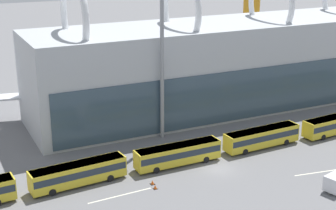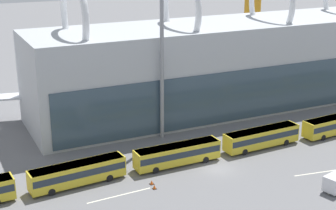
{
  "view_description": "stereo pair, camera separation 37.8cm",
  "coord_description": "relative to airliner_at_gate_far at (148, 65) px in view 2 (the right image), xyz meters",
  "views": [
    {
      "loc": [
        -36.62,
        -58.61,
        32.27
      ],
      "look_at": [
        1.14,
        19.53,
        4.0
      ],
      "focal_mm": 55.0,
      "sensor_mm": 36.0,
      "label": 1
    },
    {
      "loc": [
        -36.28,
        -58.77,
        32.27
      ],
      "look_at": [
        1.14,
        19.53,
        4.0
      ],
      "focal_mm": 55.0,
      "sensor_mm": 36.0,
      "label": 2
    }
  ],
  "objects": [
    {
      "name": "lane_stripe_2",
      "position": [
        4.44,
        -50.21,
        -5.42
      ],
      "size": [
        6.85,
        1.29,
        0.01
      ],
      "primitive_type": "cube",
      "rotation": [
        0.0,
        0.0,
        -0.15
      ],
      "color": "silver",
      "rests_on": "ground_plane"
    },
    {
      "name": "ground_plane",
      "position": [
        -7.56,
        -43.07,
        -5.42
      ],
      "size": [
        440.0,
        440.0,
        0.0
      ],
      "primitive_type": "plane",
      "color": "slate"
    },
    {
      "name": "traffic_cone_0",
      "position": [
        -18.33,
        -43.27,
        -5.14
      ],
      "size": [
        0.64,
        0.64,
        0.59
      ],
      "color": "black",
      "rests_on": "ground_plane"
    },
    {
      "name": "airliner_at_gate_far",
      "position": [
        0.0,
        0.0,
        0.0
      ],
      "size": [
        47.39,
        44.46,
        14.25
      ],
      "rotation": [
        0.0,
        0.0,
        1.57
      ],
      "color": "silver",
      "rests_on": "ground_plane"
    },
    {
      "name": "shuttle_bus_4",
      "position": [
        18.07,
        -39.38,
        -3.57
      ],
      "size": [
        13.52,
        3.61,
        3.14
      ],
      "rotation": [
        0.0,
        0.0,
        0.07
      ],
      "color": "gold",
      "rests_on": "ground_plane"
    },
    {
      "name": "floodlight_mast",
      "position": [
        -9.62,
        -27.93,
        12.79
      ],
      "size": [
        2.26,
        2.26,
        31.17
      ],
      "color": "gray",
      "rests_on": "ground_plane"
    },
    {
      "name": "airliner_parked_remote",
      "position": [
        47.67,
        11.88,
        -0.27
      ],
      "size": [
        37.29,
        40.26,
        15.24
      ],
      "rotation": [
        0.0,
        0.0,
        4.87
      ],
      "color": "silver",
      "rests_on": "ground_plane"
    },
    {
      "name": "traffic_cone_1",
      "position": [
        -18.56,
        -44.68,
        -5.12
      ],
      "size": [
        0.58,
        0.58,
        0.61
      ],
      "color": "black",
      "rests_on": "ground_plane"
    },
    {
      "name": "shuttle_bus_1",
      "position": [
        -27.48,
        -39.04,
        -3.57
      ],
      "size": [
        13.54,
        3.72,
        3.14
      ],
      "rotation": [
        0.0,
        0.0,
        0.08
      ],
      "color": "gold",
      "rests_on": "ground_plane"
    },
    {
      "name": "shuttle_bus_3",
      "position": [
        2.89,
        -38.94,
        -3.57
      ],
      "size": [
        13.48,
        3.27,
        3.14
      ],
      "rotation": [
        0.0,
        0.0,
        0.05
      ],
      "color": "gold",
      "rests_on": "ground_plane"
    },
    {
      "name": "lane_stripe_3",
      "position": [
        -23.48,
        -44.39,
        -5.42
      ],
      "size": [
        9.03,
        0.68,
        0.01
      ],
      "primitive_type": "cube",
      "rotation": [
        0.0,
        0.0,
        0.05
      ],
      "color": "silver",
      "rests_on": "ground_plane"
    },
    {
      "name": "shuttle_bus_2",
      "position": [
        -12.3,
        -39.09,
        -3.57
      ],
      "size": [
        13.4,
        2.83,
        3.14
      ],
      "rotation": [
        0.0,
        0.0,
        0.01
      ],
      "color": "gold",
      "rests_on": "ground_plane"
    }
  ]
}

